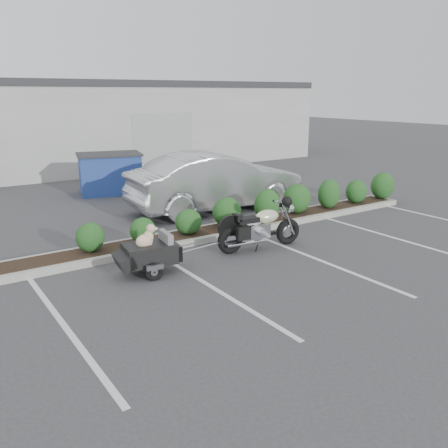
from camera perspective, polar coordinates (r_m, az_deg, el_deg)
ground at (r=10.09m, az=3.92°, el=-4.63°), size 90.00×90.00×0.00m
planter_kerb at (r=12.31m, az=1.30°, el=-0.48°), size 12.00×1.00×0.15m
building at (r=25.17m, az=-21.02°, el=11.18°), size 26.00×10.00×4.00m
motorcycle at (r=10.81m, az=4.40°, el=-0.49°), size 2.16×0.80×1.24m
pet_trailer at (r=9.45m, az=-9.06°, el=-3.43°), size 1.74×0.98×1.03m
sedan at (r=14.37m, az=-0.93°, el=5.14°), size 5.45×2.24×1.76m
dumpster at (r=17.31m, az=-13.55°, el=5.97°), size 2.46×1.97×1.42m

